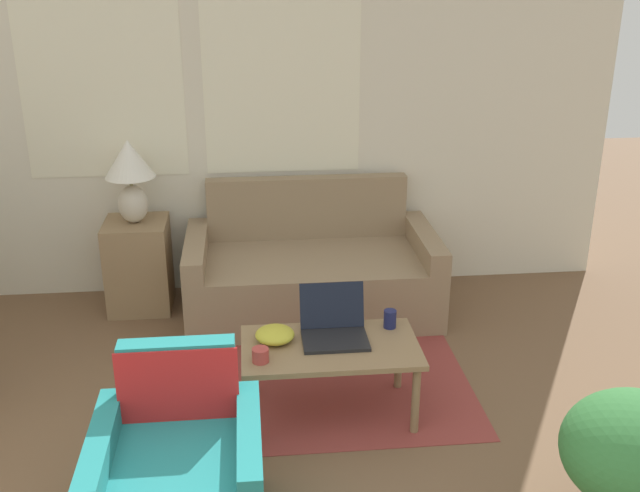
{
  "coord_description": "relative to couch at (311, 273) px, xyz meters",
  "views": [
    {
      "loc": [
        0.27,
        -1.73,
        2.38
      ],
      "look_at": [
        0.69,
        2.42,
        0.75
      ],
      "focal_mm": 42.0,
      "sensor_mm": 36.0,
      "label": 1
    }
  ],
  "objects": [
    {
      "name": "armchair",
      "position": [
        -0.77,
        -2.16,
        -0.01
      ],
      "size": [
        0.71,
        0.71,
        0.8
      ],
      "color": "teal",
      "rests_on": "ground_plane"
    },
    {
      "name": "rug",
      "position": [
        -0.02,
        -0.7,
        -0.26
      ],
      "size": [
        1.72,
        1.99,
        0.01
      ],
      "color": "brown",
      "rests_on": "ground_plane"
    },
    {
      "name": "side_table",
      "position": [
        -1.21,
        0.14,
        0.06
      ],
      "size": [
        0.43,
        0.43,
        0.65
      ],
      "color": "#937551",
      "rests_on": "ground_plane"
    },
    {
      "name": "coffee_table",
      "position": [
        -0.02,
        -1.33,
        0.11
      ],
      "size": [
        0.95,
        0.55,
        0.43
      ],
      "color": "#8E704C",
      "rests_on": "ground_plane"
    },
    {
      "name": "table_lamp",
      "position": [
        -1.21,
        0.14,
        0.74
      ],
      "size": [
        0.34,
        0.34,
        0.58
      ],
      "color": "beige",
      "rests_on": "side_table"
    },
    {
      "name": "wall_back",
      "position": [
        -0.7,
        0.47,
        1.04
      ],
      "size": [
        5.94,
        0.06,
        2.6
      ],
      "color": "silver",
      "rests_on": "ground_plane"
    },
    {
      "name": "cup_navy",
      "position": [
        -0.39,
        -1.47,
        0.2
      ],
      "size": [
        0.09,
        0.09,
        0.07
      ],
      "color": "#B23D38",
      "rests_on": "coffee_table"
    },
    {
      "name": "snack_bowl",
      "position": [
        -0.31,
        -1.26,
        0.2
      ],
      "size": [
        0.21,
        0.21,
        0.08
      ],
      "color": "gold",
      "rests_on": "coffee_table"
    },
    {
      "name": "couch",
      "position": [
        0.0,
        0.0,
        0.0
      ],
      "size": [
        1.73,
        0.9,
        0.88
      ],
      "color": "#937A5B",
      "rests_on": "ground_plane"
    },
    {
      "name": "cup_yellow",
      "position": [
        0.34,
        -1.17,
        0.21
      ],
      "size": [
        0.07,
        0.07,
        0.1
      ],
      "color": "#191E4C",
      "rests_on": "coffee_table"
    },
    {
      "name": "laptop",
      "position": [
        0.01,
        -1.24,
        0.22
      ],
      "size": [
        0.35,
        0.33,
        0.27
      ],
      "color": "black",
      "rests_on": "coffee_table"
    },
    {
      "name": "potted_plant",
      "position": [
        1.14,
        -2.42,
        0.15
      ],
      "size": [
        0.63,
        0.63,
        0.69
      ],
      "color": "#4C4C4C",
      "rests_on": "ground_plane"
    }
  ]
}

